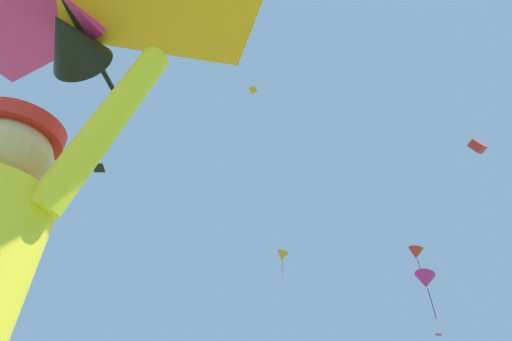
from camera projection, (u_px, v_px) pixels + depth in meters
held_stunt_kite at (71, 5)px, 1.32m from camera, size 1.69×1.01×0.39m
distant_kite_orange_high_right at (282, 256)px, 29.84m from camera, size 1.37×1.24×2.41m
distant_kite_black_overhead_distant at (99, 168)px, 16.46m from camera, size 0.74×0.72×0.28m
distant_kite_magenta_low_left at (425, 281)px, 21.77m from camera, size 1.50×1.46×3.01m
distant_kite_red_high_left at (416, 253)px, 28.97m from camera, size 1.84×1.69×2.81m
distant_kite_red_mid_left at (477, 146)px, 24.24m from camera, size 1.17×0.95×1.23m
distant_kite_magenta_mid_right at (438, 334)px, 26.99m from camera, size 0.64×0.63×0.16m
distant_kite_orange_low_right at (253, 90)px, 24.29m from camera, size 0.68×0.66×0.25m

